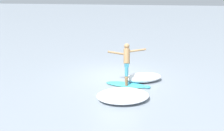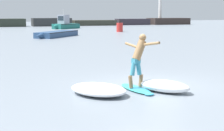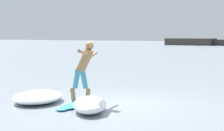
% 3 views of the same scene
% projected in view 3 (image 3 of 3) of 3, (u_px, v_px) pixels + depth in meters
% --- Properties ---
extents(ground_plane, '(200.00, 200.00, 0.00)m').
position_uv_depth(ground_plane, '(120.00, 104.00, 11.37)').
color(ground_plane, gray).
extents(surfboard, '(0.60, 2.08, 0.23)m').
position_uv_depth(surfboard, '(80.00, 104.00, 11.13)').
color(surfboard, '#37A5CA').
rests_on(surfboard, ground).
extents(surfer, '(0.83, 1.69, 1.82)m').
position_uv_depth(surfer, '(84.00, 66.00, 11.04)').
color(surfer, olive).
rests_on(surfer, surfboard).
extents(wave_foam_at_tail, '(1.68, 2.01, 0.40)m').
position_uv_depth(wave_foam_at_tail, '(90.00, 105.00, 10.21)').
color(wave_foam_at_tail, white).
rests_on(wave_foam_at_tail, ground).
extents(wave_foam_at_nose, '(2.14, 2.49, 0.34)m').
position_uv_depth(wave_foam_at_nose, '(38.00, 97.00, 11.65)').
color(wave_foam_at_nose, white).
rests_on(wave_foam_at_nose, ground).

